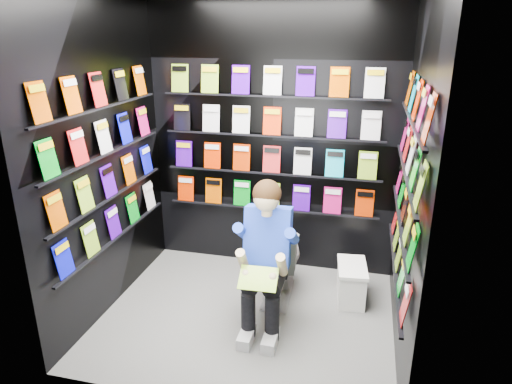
# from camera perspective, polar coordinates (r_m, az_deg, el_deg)

# --- Properties ---
(floor) EXTENTS (2.40, 2.40, 0.00)m
(floor) POSITION_cam_1_polar(r_m,az_deg,el_deg) (4.01, -1.16, -15.28)
(floor) COLOR slate
(floor) RESTS_ON ground
(wall_back) EXTENTS (2.40, 0.04, 2.60)m
(wall_back) POSITION_cam_1_polar(r_m,az_deg,el_deg) (4.38, 2.08, 6.48)
(wall_back) COLOR black
(wall_back) RESTS_ON floor
(wall_front) EXTENTS (2.40, 0.04, 2.60)m
(wall_front) POSITION_cam_1_polar(r_m,az_deg,el_deg) (2.54, -7.12, -3.54)
(wall_front) COLOR black
(wall_front) RESTS_ON floor
(wall_left) EXTENTS (0.04, 2.00, 2.60)m
(wall_left) POSITION_cam_1_polar(r_m,az_deg,el_deg) (3.91, -18.60, 3.87)
(wall_left) COLOR black
(wall_left) RESTS_ON floor
(wall_right) EXTENTS (0.04, 2.00, 2.60)m
(wall_right) POSITION_cam_1_polar(r_m,az_deg,el_deg) (3.35, 18.98, 1.27)
(wall_right) COLOR black
(wall_right) RESTS_ON floor
(comics_back) EXTENTS (2.10, 0.06, 1.37)m
(comics_back) POSITION_cam_1_polar(r_m,az_deg,el_deg) (4.35, 2.00, 6.46)
(comics_back) COLOR #C72F03
(comics_back) RESTS_ON wall_back
(comics_left) EXTENTS (0.06, 1.70, 1.37)m
(comics_left) POSITION_cam_1_polar(r_m,az_deg,el_deg) (3.89, -18.23, 3.92)
(comics_left) COLOR #C72F03
(comics_left) RESTS_ON wall_left
(comics_right) EXTENTS (0.06, 1.70, 1.37)m
(comics_right) POSITION_cam_1_polar(r_m,az_deg,el_deg) (3.34, 18.48, 1.39)
(comics_right) COLOR #C72F03
(comics_right) RESTS_ON wall_right
(toilet) EXTENTS (0.45, 0.77, 0.73)m
(toilet) POSITION_cam_1_polar(r_m,az_deg,el_deg) (4.11, 2.65, -8.31)
(toilet) COLOR white
(toilet) RESTS_ON floor
(longbox) EXTENTS (0.27, 0.43, 0.31)m
(longbox) POSITION_cam_1_polar(r_m,az_deg,el_deg) (4.23, 11.79, -11.19)
(longbox) COLOR white
(longbox) RESTS_ON floor
(longbox_lid) EXTENTS (0.29, 0.46, 0.03)m
(longbox_lid) POSITION_cam_1_polar(r_m,az_deg,el_deg) (4.15, 11.96, -9.18)
(longbox_lid) COLOR white
(longbox_lid) RESTS_ON longbox
(reader) EXTENTS (0.52, 0.74, 1.32)m
(reader) POSITION_cam_1_polar(r_m,az_deg,el_deg) (3.61, 1.57, -5.69)
(reader) COLOR blue
(reader) RESTS_ON toilet
(held_comic) EXTENTS (0.29, 0.18, 0.12)m
(held_comic) POSITION_cam_1_polar(r_m,az_deg,el_deg) (3.39, 0.28, -10.76)
(held_comic) COLOR green
(held_comic) RESTS_ON reader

